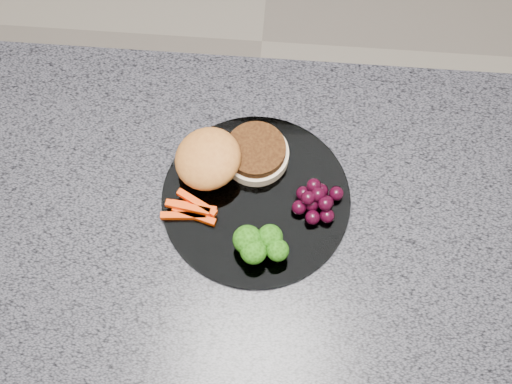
# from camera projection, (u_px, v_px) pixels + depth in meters

# --- Properties ---
(room) EXTENTS (4.02, 4.02, 2.70)m
(room) POSITION_uv_depth(u_px,v_px,m) (181.00, 31.00, 0.55)
(room) COLOR #AA9F8F
(room) RESTS_ON ground
(island_cabinet) EXTENTS (1.20, 0.60, 0.86)m
(island_cabinet) POSITION_uv_depth(u_px,v_px,m) (226.00, 326.00, 1.38)
(island_cabinet) COLOR brown
(island_cabinet) RESTS_ON ground
(countertop) EXTENTS (1.20, 0.60, 0.04)m
(countertop) POSITION_uv_depth(u_px,v_px,m) (214.00, 245.00, 0.98)
(countertop) COLOR #45444D
(countertop) RESTS_ON island_cabinet
(plate) EXTENTS (0.26, 0.26, 0.01)m
(plate) POSITION_uv_depth(u_px,v_px,m) (256.00, 199.00, 0.98)
(plate) COLOR white
(plate) RESTS_ON countertop
(burger) EXTENTS (0.18, 0.14, 0.05)m
(burger) POSITION_uv_depth(u_px,v_px,m) (225.00, 158.00, 0.98)
(burger) COLOR beige
(burger) RESTS_ON plate
(carrot_sticks) EXTENTS (0.08, 0.05, 0.02)m
(carrot_sticks) POSITION_uv_depth(u_px,v_px,m) (191.00, 210.00, 0.96)
(carrot_sticks) COLOR #F03B04
(carrot_sticks) RESTS_ON plate
(broccoli) EXTENTS (0.07, 0.06, 0.05)m
(broccoli) POSITION_uv_depth(u_px,v_px,m) (259.00, 244.00, 0.92)
(broccoli) COLOR #5E9435
(broccoli) RESTS_ON plate
(grape_bunch) EXTENTS (0.07, 0.06, 0.03)m
(grape_bunch) POSITION_uv_depth(u_px,v_px,m) (317.00, 201.00, 0.96)
(grape_bunch) COLOR black
(grape_bunch) RESTS_ON plate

